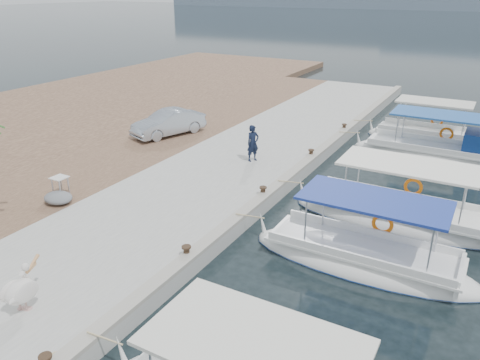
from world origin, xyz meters
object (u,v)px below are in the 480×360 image
object	(u,v)px
fishing_caique_c	(396,218)
fishing_caique_e	(426,139)
fisherman	(253,143)
parked_car	(169,123)
fishing_caique_d	(437,155)
pelican	(21,290)
fishing_caique_b	(361,261)

from	to	relation	value
fishing_caique_c	fishing_caique_e	xyz separation A→B (m)	(-0.60, 10.45, 0.00)
fisherman	parked_car	distance (m)	5.92
fishing_caique_d	fishing_caique_e	distance (m)	2.84
fishing_caique_e	parked_car	bearing A→B (deg)	-149.10
pelican	fishing_caique_e	bearing A→B (deg)	73.33
fishing_caique_b	parked_car	xyz separation A→B (m)	(-12.29, 6.67, 1.03)
fishing_caique_c	fishing_caique_b	bearing A→B (deg)	-94.87
fishing_caique_d	parked_car	bearing A→B (deg)	-160.84
fishing_caique_e	fisherman	bearing A→B (deg)	-126.05
fishing_caique_b	fishing_caique_d	distance (m)	11.16
fishing_caique_b	fisherman	bearing A→B (deg)	140.88
pelican	parked_car	xyz separation A→B (m)	(-5.79, 13.47, 0.10)
fishing_caique_d	parked_car	world-z (taller)	fishing_caique_d
fishing_caique_c	fishing_caique_d	size ratio (longest dim) A/B	0.95
fishing_caique_d	fisherman	xyz separation A→B (m)	(-7.12, -5.84, 1.14)
fishing_caique_b	fishing_caique_d	xyz separation A→B (m)	(0.59, 11.15, 0.06)
fishing_caique_e	fishing_caique_c	bearing A→B (deg)	-86.71
fishing_caique_c	pelican	distance (m)	12.27
fishing_caique_b	pelican	xyz separation A→B (m)	(-6.49, -6.79, 0.93)
pelican	fisherman	distance (m)	12.10
fishing_caique_d	fishing_caique_e	size ratio (longest dim) A/B	1.25
fishing_caique_b	pelican	size ratio (longest dim) A/B	5.07
fishing_caique_d	fishing_caique_c	bearing A→B (deg)	-92.24
fishing_caique_d	fishing_caique_e	world-z (taller)	same
fishing_caique_b	fishing_caique_c	world-z (taller)	same
fisherman	pelican	bearing A→B (deg)	-149.83
fishing_caique_c	fishing_caique_d	bearing A→B (deg)	87.76
fishing_caique_e	fisherman	distance (m)	10.62
fisherman	fishing_caique_d	bearing A→B (deg)	-20.61
fishing_caique_b	pelican	world-z (taller)	fishing_caique_b
fishing_caique_c	fishing_caique_d	xyz separation A→B (m)	(0.30, 7.76, 0.06)
parked_car	pelican	bearing A→B (deg)	-47.21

